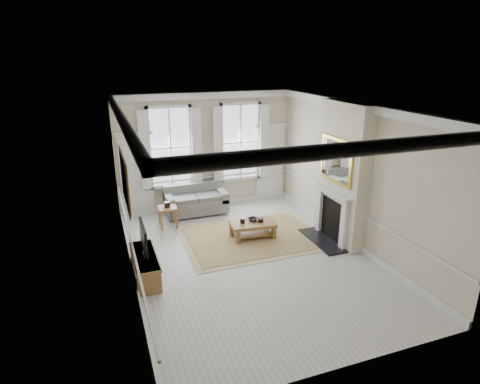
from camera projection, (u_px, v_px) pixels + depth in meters
name	position (u px, v px, depth m)	size (l,w,h in m)	color
floor	(250.00, 258.00, 9.12)	(7.20, 7.20, 0.00)	#B7B5AD
ceiling	(251.00, 107.00, 8.01)	(7.20, 7.20, 0.00)	white
back_wall	(206.00, 151.00, 11.77)	(5.20, 5.20, 0.00)	beige
left_wall	(125.00, 202.00, 7.73)	(7.20, 7.20, 0.00)	beige
right_wall	(354.00, 176.00, 9.40)	(7.20, 7.20, 0.00)	beige
window_left	(171.00, 147.00, 11.32)	(1.26, 0.20, 2.20)	#B2BCC6
window_right	(240.00, 142.00, 11.99)	(1.26, 0.20, 2.20)	#B2BCC6
door_left	(137.00, 176.00, 11.25)	(0.90, 0.08, 2.30)	silver
door_right	(270.00, 163.00, 12.57)	(0.90, 0.08, 2.30)	silver
painting	(124.00, 180.00, 7.90)	(0.05, 1.66, 1.06)	#9F731B
chimney_breast	(343.00, 174.00, 9.52)	(0.35, 1.70, 3.38)	beige
hearth	(322.00, 240.00, 9.94)	(0.55, 1.50, 0.05)	black
fireplace	(331.00, 213.00, 9.77)	(0.21, 1.45, 1.33)	silver
mirror	(336.00, 161.00, 9.34)	(0.06, 1.26, 1.06)	gold
sofa	(196.00, 202.00, 11.61)	(1.74, 0.85, 0.84)	slate
side_table	(167.00, 211.00, 10.62)	(0.48, 0.48, 0.57)	brown
rug	(252.00, 237.00, 10.15)	(3.50, 2.60, 0.02)	olive
coffee_table	(253.00, 225.00, 10.05)	(1.18, 0.76, 0.42)	brown
ceramic_pot_a	(243.00, 221.00, 9.96)	(0.12, 0.12, 0.12)	black
ceramic_pot_b	(261.00, 220.00, 10.02)	(0.13, 0.13, 0.09)	black
bowl	(253.00, 219.00, 10.11)	(0.26, 0.26, 0.06)	black
tv_stand	(145.00, 266.00, 8.26)	(0.46, 1.43, 0.51)	brown
tv	(144.00, 238.00, 8.06)	(0.08, 0.90, 0.68)	black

